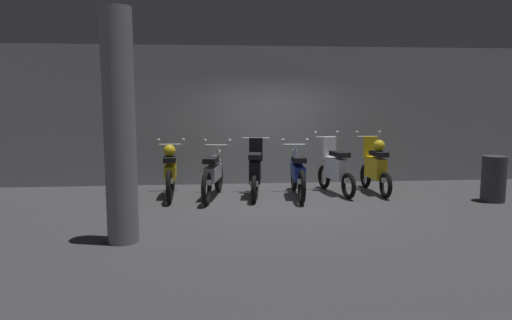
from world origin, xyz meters
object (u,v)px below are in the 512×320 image
at_px(motorbike_slot_0, 171,171).
at_px(trash_bin, 494,179).
at_px(motorbike_slot_4, 335,168).
at_px(bicycle, 119,181).
at_px(motorbike_slot_1, 213,174).
at_px(motorbike_slot_2, 255,171).
at_px(support_pillar, 120,128).
at_px(motorbike_slot_3, 298,173).
at_px(motorbike_slot_5, 375,166).

height_order(motorbike_slot_0, trash_bin, motorbike_slot_0).
bearing_deg(motorbike_slot_4, bicycle, -177.53).
distance_m(motorbike_slot_0, bicycle, 1.03).
xyz_separation_m(motorbike_slot_0, motorbike_slot_1, (0.86, -0.22, -0.04)).
bearing_deg(motorbike_slot_2, motorbike_slot_1, -174.95).
distance_m(motorbike_slot_4, support_pillar, 5.02).
xyz_separation_m(motorbike_slot_1, motorbike_slot_2, (0.86, 0.08, 0.03)).
bearing_deg(motorbike_slot_3, support_pillar, -136.57).
relative_size(motorbike_slot_3, trash_bin, 2.19).
bearing_deg(motorbike_slot_1, bicycle, 178.36).
xyz_separation_m(motorbike_slot_4, motorbike_slot_5, (0.86, -0.01, 0.04)).
bearing_deg(motorbike_slot_0, motorbike_slot_5, 0.15).
xyz_separation_m(motorbike_slot_2, bicycle, (-2.72, -0.02, -0.16)).
height_order(motorbike_slot_4, support_pillar, support_pillar).
bearing_deg(trash_bin, support_pillar, -163.25).
height_order(motorbike_slot_4, motorbike_slot_5, same).
relative_size(motorbike_slot_4, trash_bin, 1.87).
bearing_deg(trash_bin, bicycle, 173.00).
bearing_deg(motorbike_slot_4, motorbike_slot_1, -174.54).
bearing_deg(motorbike_slot_5, motorbike_slot_3, -171.15).
xyz_separation_m(motorbike_slot_5, support_pillar, (-4.68, -3.08, 1.02)).
bearing_deg(motorbike_slot_3, motorbike_slot_4, 18.24).
distance_m(motorbike_slot_0, motorbike_slot_3, 2.58).
height_order(motorbike_slot_3, motorbike_slot_4, motorbike_slot_4).
height_order(motorbike_slot_2, bicycle, motorbike_slot_2).
distance_m(motorbike_slot_2, support_pillar, 3.76).
bearing_deg(motorbike_slot_3, motorbike_slot_5, 8.85).
xyz_separation_m(motorbike_slot_2, trash_bin, (4.55, -0.91, -0.08)).
xyz_separation_m(motorbike_slot_0, motorbike_slot_4, (3.42, 0.02, -0.00)).
relative_size(bicycle, trash_bin, 1.95).
distance_m(motorbike_slot_2, motorbike_slot_4, 1.71).
height_order(bicycle, support_pillar, support_pillar).
xyz_separation_m(motorbike_slot_5, trash_bin, (1.99, -1.07, -0.12)).
distance_m(motorbike_slot_1, trash_bin, 5.47).
xyz_separation_m(motorbike_slot_1, motorbike_slot_4, (2.56, 0.24, 0.04)).
xyz_separation_m(motorbike_slot_4, bicycle, (-4.42, -0.19, -0.17)).
bearing_deg(trash_bin, motorbike_slot_0, 170.41).
height_order(motorbike_slot_5, support_pillar, support_pillar).
bearing_deg(bicycle, motorbike_slot_4, 2.47).
distance_m(motorbike_slot_4, trash_bin, 3.05).
xyz_separation_m(bicycle, support_pillar, (0.60, -2.90, 1.23)).
bearing_deg(support_pillar, motorbike_slot_4, 39.00).
distance_m(motorbike_slot_4, motorbike_slot_5, 0.86).
height_order(motorbike_slot_4, trash_bin, motorbike_slot_4).
height_order(motorbike_slot_1, trash_bin, motorbike_slot_1).
xyz_separation_m(motorbike_slot_3, trash_bin, (3.70, -0.80, -0.05)).
relative_size(motorbike_slot_1, motorbike_slot_3, 0.99).
bearing_deg(motorbike_slot_5, motorbike_slot_1, -176.13).
height_order(motorbike_slot_4, bicycle, motorbike_slot_4).
height_order(motorbike_slot_0, motorbike_slot_4, motorbike_slot_4).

